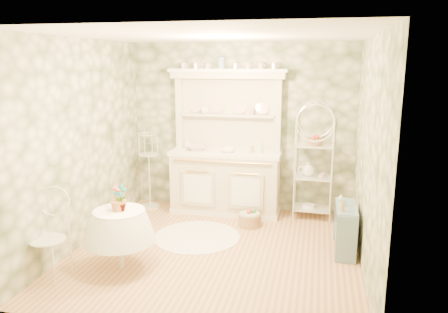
% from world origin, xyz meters
% --- Properties ---
extents(floor, '(3.60, 3.60, 0.00)m').
position_xyz_m(floor, '(0.00, 0.00, 0.00)').
color(floor, tan).
rests_on(floor, ground).
extents(ceiling, '(3.60, 3.60, 0.00)m').
position_xyz_m(ceiling, '(0.00, 0.00, 2.70)').
color(ceiling, white).
rests_on(ceiling, floor).
extents(wall_left, '(3.60, 3.60, 0.00)m').
position_xyz_m(wall_left, '(-1.80, 0.00, 1.35)').
color(wall_left, beige).
rests_on(wall_left, floor).
extents(wall_right, '(3.60, 3.60, 0.00)m').
position_xyz_m(wall_right, '(1.80, 0.00, 1.35)').
color(wall_right, beige).
rests_on(wall_right, floor).
extents(wall_back, '(3.60, 3.60, 0.00)m').
position_xyz_m(wall_back, '(0.00, 1.80, 1.35)').
color(wall_back, beige).
rests_on(wall_back, floor).
extents(wall_front, '(3.60, 3.60, 0.00)m').
position_xyz_m(wall_front, '(0.00, -1.80, 1.35)').
color(wall_front, beige).
rests_on(wall_front, floor).
extents(kitchen_dresser, '(1.87, 0.61, 2.29)m').
position_xyz_m(kitchen_dresser, '(-0.20, 1.52, 1.15)').
color(kitchen_dresser, beige).
rests_on(kitchen_dresser, floor).
extents(bakers_rack, '(0.53, 0.39, 1.66)m').
position_xyz_m(bakers_rack, '(1.18, 1.56, 0.83)').
color(bakers_rack, white).
rests_on(bakers_rack, floor).
extents(side_shelf, '(0.25, 0.66, 0.56)m').
position_xyz_m(side_shelf, '(1.62, 0.37, 0.28)').
color(side_shelf, '#6C8AA0').
rests_on(side_shelf, floor).
extents(round_table, '(0.65, 0.65, 0.64)m').
position_xyz_m(round_table, '(-0.99, -0.67, 0.32)').
color(round_table, white).
rests_on(round_table, floor).
extents(cafe_chair, '(0.50, 0.50, 0.86)m').
position_xyz_m(cafe_chair, '(-1.68, -1.06, 0.43)').
color(cafe_chair, white).
rests_on(cafe_chair, floor).
extents(birdcage_stand, '(0.37, 0.37, 1.45)m').
position_xyz_m(birdcage_stand, '(-1.48, 1.46, 0.72)').
color(birdcage_stand, white).
rests_on(birdcage_stand, floor).
extents(floor_basket, '(0.39, 0.39, 0.20)m').
position_xyz_m(floor_basket, '(0.28, 0.98, 0.10)').
color(floor_basket, '#9F7952').
rests_on(floor_basket, floor).
extents(lace_rug, '(1.42, 1.42, 0.01)m').
position_xyz_m(lace_rug, '(-0.37, 0.41, 0.01)').
color(lace_rug, white).
rests_on(lace_rug, floor).
extents(bowl_floral, '(0.41, 0.41, 0.08)m').
position_xyz_m(bowl_floral, '(-0.67, 1.51, 1.02)').
color(bowl_floral, white).
rests_on(bowl_floral, kitchen_dresser).
extents(bowl_white, '(0.25, 0.25, 0.07)m').
position_xyz_m(bowl_white, '(-0.14, 1.44, 1.02)').
color(bowl_white, white).
rests_on(bowl_white, kitchen_dresser).
extents(cup_left, '(0.17, 0.17, 0.10)m').
position_xyz_m(cup_left, '(-0.58, 1.68, 1.61)').
color(cup_left, white).
rests_on(cup_left, kitchen_dresser).
extents(cup_right, '(0.11, 0.11, 0.10)m').
position_xyz_m(cup_right, '(0.19, 1.68, 1.61)').
color(cup_right, white).
rests_on(cup_right, kitchen_dresser).
extents(potted_geranium, '(0.17, 0.12, 0.32)m').
position_xyz_m(potted_geranium, '(-0.95, -0.69, 0.85)').
color(potted_geranium, '#3F7238').
rests_on(potted_geranium, round_table).
extents(bottle_amber, '(0.07, 0.07, 0.15)m').
position_xyz_m(bottle_amber, '(1.55, 0.15, 0.68)').
color(bottle_amber, tan).
rests_on(bottle_amber, side_shelf).
extents(bottle_blue, '(0.05, 0.05, 0.10)m').
position_xyz_m(bottle_blue, '(1.60, 0.36, 0.65)').
color(bottle_blue, '#7E9CBE').
rests_on(bottle_blue, side_shelf).
extents(bottle_glass, '(0.07, 0.07, 0.09)m').
position_xyz_m(bottle_glass, '(1.55, 0.58, 0.65)').
color(bottle_glass, silver).
rests_on(bottle_glass, side_shelf).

